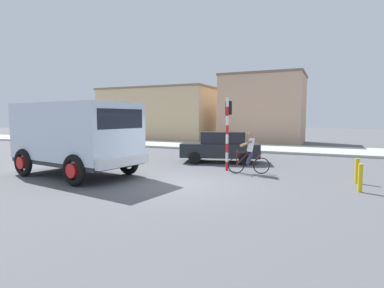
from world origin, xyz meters
TOP-DOWN VIEW (x-y plane):
  - ground_plane at (0.00, 0.00)m, footprint 120.00×120.00m
  - sidewalk_far at (0.00, 13.02)m, footprint 80.00×5.00m
  - truck_foreground at (-4.63, -0.22)m, footprint 5.73×3.44m
  - cyclist at (1.59, 3.05)m, footprint 1.64×0.73m
  - traffic_light_pole at (0.53, 3.45)m, footprint 0.24×0.43m
  - car_red_near at (-0.53, 5.64)m, footprint 4.32×2.78m
  - car_white_mid at (-8.02, 5.51)m, footprint 4.32×2.76m
  - bollard_near at (5.55, 1.37)m, footprint 0.14×0.14m
  - bollard_far at (5.55, 2.77)m, footprint 0.14×0.14m
  - building_corner_left at (-12.00, 18.51)m, footprint 11.98×5.56m
  - building_mid_block at (-1.11, 19.10)m, footprint 7.21×5.49m

SIDE VIEW (x-z plane):
  - ground_plane at x=0.00m, z-range 0.00..0.00m
  - sidewalk_far at x=0.00m, z-range 0.00..0.16m
  - bollard_near at x=5.55m, z-range 0.00..0.90m
  - bollard_far at x=5.55m, z-range 0.00..0.90m
  - car_red_near at x=-0.53m, z-range 0.02..1.62m
  - car_white_mid at x=-8.02m, z-range 0.02..1.62m
  - cyclist at x=1.59m, z-range 0.00..1.72m
  - truck_foreground at x=-4.63m, z-range 0.22..3.12m
  - traffic_light_pole at x=0.53m, z-range 0.47..3.67m
  - building_corner_left at x=-12.00m, z-range 0.00..5.32m
  - building_mid_block at x=-1.11m, z-range 0.00..6.17m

